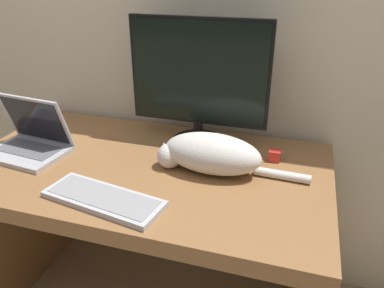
% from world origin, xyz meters
% --- Properties ---
extents(wall_back, '(6.40, 0.06, 2.60)m').
position_xyz_m(wall_back, '(0.00, 0.85, 1.30)').
color(wall_back, beige).
rests_on(wall_back, ground_plane).
extents(desk, '(1.39, 0.79, 0.78)m').
position_xyz_m(desk, '(0.00, 0.39, 0.61)').
color(desk, olive).
rests_on(desk, ground_plane).
extents(monitor, '(0.56, 0.22, 0.52)m').
position_xyz_m(monitor, '(0.15, 0.63, 1.04)').
color(monitor, black).
rests_on(monitor, desk).
extents(laptop, '(0.33, 0.25, 0.23)m').
position_xyz_m(laptop, '(-0.48, 0.35, 0.82)').
color(laptop, '#B7B7BC').
rests_on(laptop, desk).
extents(external_keyboard, '(0.42, 0.21, 0.02)m').
position_xyz_m(external_keyboard, '(-0.03, 0.12, 0.79)').
color(external_keyboard, '#BCBCC1').
rests_on(external_keyboard, desk).
extents(cat, '(0.56, 0.19, 0.15)m').
position_xyz_m(cat, '(0.25, 0.42, 0.85)').
color(cat, silver).
rests_on(cat, desk).
extents(small_toy, '(0.04, 0.04, 0.04)m').
position_xyz_m(small_toy, '(0.47, 0.57, 0.80)').
color(small_toy, red).
rests_on(small_toy, desk).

